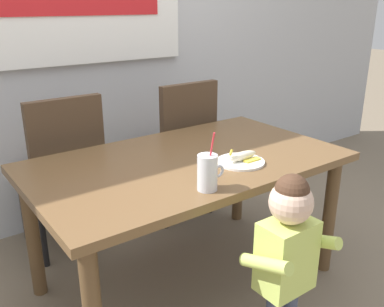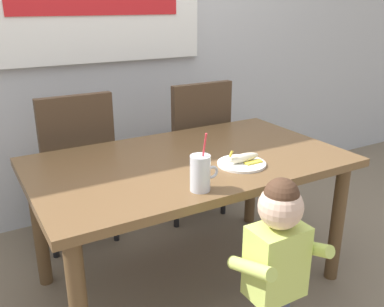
{
  "view_description": "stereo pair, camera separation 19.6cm",
  "coord_description": "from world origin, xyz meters",
  "px_view_note": "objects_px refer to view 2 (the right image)",
  "views": [
    {
      "loc": [
        -1.13,
        -1.59,
        1.43
      ],
      "look_at": [
        -0.04,
        -0.09,
        0.77
      ],
      "focal_mm": 39.44,
      "sensor_mm": 36.0,
      "label": 1
    },
    {
      "loc": [
        -0.96,
        -1.69,
        1.43
      ],
      "look_at": [
        -0.04,
        -0.09,
        0.77
      ],
      "focal_mm": 39.44,
      "sensor_mm": 36.0,
      "label": 2
    }
  ],
  "objects_px": {
    "dining_table": "(190,175)",
    "dining_chair_left": "(75,161)",
    "dining_chair_right": "(193,142)",
    "milk_cup": "(200,175)",
    "toddler_standing": "(277,253)",
    "snack_plate": "(242,164)",
    "peeled_banana": "(244,158)"
  },
  "relations": [
    {
      "from": "toddler_standing",
      "to": "snack_plate",
      "type": "xyz_separation_m",
      "value": [
        0.15,
        0.45,
        0.19
      ]
    },
    {
      "from": "dining_chair_left",
      "to": "peeled_banana",
      "type": "relative_size",
      "value": 5.58
    },
    {
      "from": "dining_chair_left",
      "to": "milk_cup",
      "type": "distance_m",
      "value": 1.09
    },
    {
      "from": "peeled_banana",
      "to": "toddler_standing",
      "type": "bearing_deg",
      "value": -110.41
    },
    {
      "from": "dining_table",
      "to": "toddler_standing",
      "type": "height_order",
      "value": "toddler_standing"
    },
    {
      "from": "dining_chair_left",
      "to": "dining_chair_right",
      "type": "height_order",
      "value": "same"
    },
    {
      "from": "dining_table",
      "to": "dining_chair_right",
      "type": "height_order",
      "value": "dining_chair_right"
    },
    {
      "from": "dining_chair_left",
      "to": "peeled_banana",
      "type": "xyz_separation_m",
      "value": [
        0.58,
        -0.89,
        0.2
      ]
    },
    {
      "from": "dining_chair_left",
      "to": "toddler_standing",
      "type": "relative_size",
      "value": 1.15
    },
    {
      "from": "milk_cup",
      "to": "dining_chair_right",
      "type": "bearing_deg",
      "value": 61.43
    },
    {
      "from": "dining_chair_left",
      "to": "snack_plate",
      "type": "bearing_deg",
      "value": 122.25
    },
    {
      "from": "snack_plate",
      "to": "milk_cup",
      "type": "bearing_deg",
      "value": -155.13
    },
    {
      "from": "toddler_standing",
      "to": "milk_cup",
      "type": "distance_m",
      "value": 0.43
    },
    {
      "from": "dining_chair_right",
      "to": "toddler_standing",
      "type": "xyz_separation_m",
      "value": [
        -0.38,
        -1.31,
        -0.02
      ]
    },
    {
      "from": "milk_cup",
      "to": "peeled_banana",
      "type": "relative_size",
      "value": 1.46
    },
    {
      "from": "toddler_standing",
      "to": "milk_cup",
      "type": "xyz_separation_m",
      "value": [
        -0.16,
        0.3,
        0.25
      ]
    },
    {
      "from": "dining_table",
      "to": "dining_chair_right",
      "type": "xyz_separation_m",
      "value": [
        0.4,
        0.66,
        -0.08
      ]
    },
    {
      "from": "toddler_standing",
      "to": "dining_table",
      "type": "bearing_deg",
      "value": 91.41
    },
    {
      "from": "toddler_standing",
      "to": "peeled_banana",
      "type": "distance_m",
      "value": 0.53
    },
    {
      "from": "milk_cup",
      "to": "snack_plate",
      "type": "bearing_deg",
      "value": 24.87
    },
    {
      "from": "dining_chair_right",
      "to": "peeled_banana",
      "type": "height_order",
      "value": "dining_chair_right"
    },
    {
      "from": "milk_cup",
      "to": "snack_plate",
      "type": "xyz_separation_m",
      "value": [
        0.32,
        0.15,
        -0.06
      ]
    },
    {
      "from": "snack_plate",
      "to": "peeled_banana",
      "type": "relative_size",
      "value": 1.34
    },
    {
      "from": "dining_table",
      "to": "milk_cup",
      "type": "height_order",
      "value": "milk_cup"
    },
    {
      "from": "dining_chair_left",
      "to": "toddler_standing",
      "type": "bearing_deg",
      "value": 106.97
    },
    {
      "from": "milk_cup",
      "to": "peeled_banana",
      "type": "height_order",
      "value": "milk_cup"
    },
    {
      "from": "milk_cup",
      "to": "toddler_standing",
      "type": "bearing_deg",
      "value": -62.0
    },
    {
      "from": "toddler_standing",
      "to": "peeled_banana",
      "type": "bearing_deg",
      "value": 69.59
    },
    {
      "from": "dining_table",
      "to": "dining_chair_right",
      "type": "distance_m",
      "value": 0.77
    },
    {
      "from": "dining_table",
      "to": "dining_chair_right",
      "type": "bearing_deg",
      "value": 58.63
    },
    {
      "from": "dining_table",
      "to": "dining_chair_left",
      "type": "bearing_deg",
      "value": 119.62
    },
    {
      "from": "dining_chair_left",
      "to": "dining_chair_right",
      "type": "distance_m",
      "value": 0.79
    }
  ]
}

